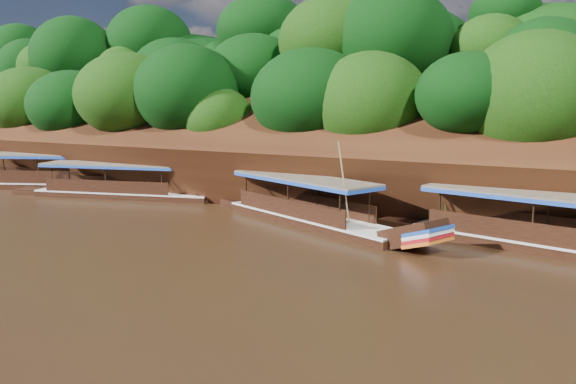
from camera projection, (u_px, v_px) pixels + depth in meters
name	position (u px, v px, depth m)	size (l,w,h in m)	color
ground	(231.00, 255.00, 25.06)	(160.00, 160.00, 0.00)	black
riverbank	(399.00, 165.00, 44.22)	(120.00, 30.06, 19.40)	black
boat_1	(321.00, 216.00, 30.62)	(14.74, 7.47, 5.33)	black
boat_2	(134.00, 190.00, 39.91)	(15.47, 6.29, 5.26)	black
boat_3	(66.00, 181.00, 44.46)	(14.94, 8.32, 3.26)	black
reeds	(279.00, 199.00, 34.77)	(50.82, 2.03, 1.89)	#346D1B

